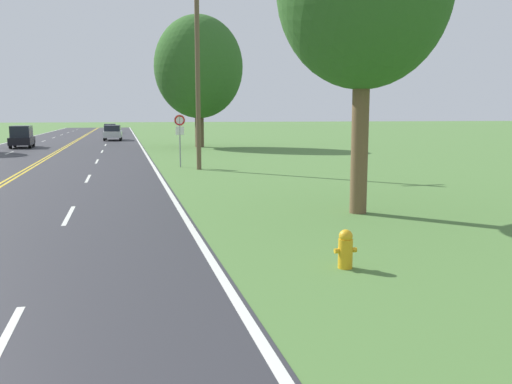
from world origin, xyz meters
name	(u,v)px	position (x,y,z in m)	size (l,w,h in m)	color
fire_hydrant	(345,249)	(8.71, 9.80, 0.37)	(0.43, 0.27, 0.73)	gold
traffic_sign	(180,127)	(7.78, 29.89, 2.12)	(0.60, 0.10, 2.80)	gray
utility_pole_midground	(198,72)	(8.58, 28.37, 4.90)	(1.80, 0.24, 9.49)	brown
tree_right_cluster	(199,67)	(11.28, 47.52, 6.77)	(7.50, 7.50, 11.10)	brown
car_black_van_nearest	(22,136)	(-3.46, 50.11, 0.95)	(1.88, 4.19, 1.85)	black
car_silver_suv_approaching	(113,132)	(3.81, 61.76, 0.89)	(1.99, 4.65, 1.64)	black
car_white_sedan_mid_near	(110,128)	(3.08, 84.17, 0.73)	(1.89, 4.09, 1.40)	black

